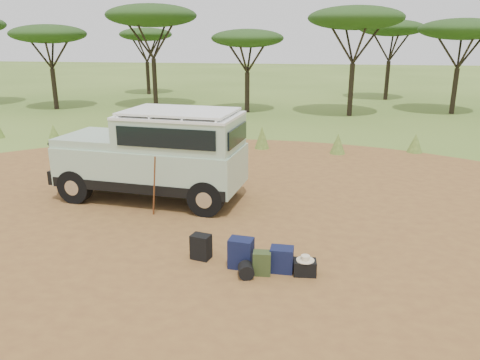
% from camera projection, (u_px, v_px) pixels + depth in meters
% --- Properties ---
extents(ground, '(140.00, 140.00, 0.00)m').
position_uv_depth(ground, '(217.00, 235.00, 10.72)').
color(ground, '#4D6C26').
rests_on(ground, ground).
extents(dirt_clearing, '(23.00, 23.00, 0.01)m').
position_uv_depth(dirt_clearing, '(217.00, 235.00, 10.72)').
color(dirt_clearing, olive).
rests_on(dirt_clearing, ground).
extents(grass_fringe, '(36.60, 1.60, 0.90)m').
position_uv_depth(grass_fringe, '(264.00, 140.00, 18.76)').
color(grass_fringe, '#4D6C26').
rests_on(grass_fringe, ground).
extents(acacia_treeline, '(46.70, 13.20, 6.26)m').
position_uv_depth(acacia_treeline, '(297.00, 27.00, 27.85)').
color(acacia_treeline, black).
rests_on(acacia_treeline, ground).
extents(safari_vehicle, '(5.38, 2.59, 2.52)m').
position_uv_depth(safari_vehicle, '(157.00, 157.00, 12.80)').
color(safari_vehicle, '#A5C1A5').
rests_on(safari_vehicle, ground).
extents(walking_staff, '(0.28, 0.32, 1.61)m').
position_uv_depth(walking_staff, '(154.00, 187.00, 11.59)').
color(walking_staff, brown).
rests_on(walking_staff, ground).
extents(backpack_black, '(0.44, 0.36, 0.52)m').
position_uv_depth(backpack_black, '(201.00, 247.00, 9.53)').
color(backpack_black, black).
rests_on(backpack_black, ground).
extents(backpack_navy, '(0.50, 0.38, 0.61)m').
position_uv_depth(backpack_navy, '(241.00, 253.00, 9.16)').
color(backpack_navy, '#13153E').
rests_on(backpack_navy, ground).
extents(backpack_olive, '(0.35, 0.26, 0.47)m').
position_uv_depth(backpack_olive, '(262.00, 263.00, 8.91)').
color(backpack_olive, '#374821').
rests_on(backpack_olive, ground).
extents(duffel_navy, '(0.45, 0.34, 0.50)m').
position_uv_depth(duffel_navy, '(282.00, 260.00, 9.02)').
color(duffel_navy, '#13153E').
rests_on(duffel_navy, ground).
extents(hard_case, '(0.45, 0.34, 0.30)m').
position_uv_depth(hard_case, '(305.00, 268.00, 8.91)').
color(hard_case, black).
rests_on(hard_case, ground).
extents(stuff_sack, '(0.35, 0.35, 0.29)m').
position_uv_depth(stuff_sack, '(246.00, 270.00, 8.81)').
color(stuff_sack, black).
rests_on(stuff_sack, ground).
extents(safari_hat, '(0.34, 0.34, 0.10)m').
position_uv_depth(safari_hat, '(305.00, 259.00, 8.86)').
color(safari_hat, beige).
rests_on(safari_hat, hard_case).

